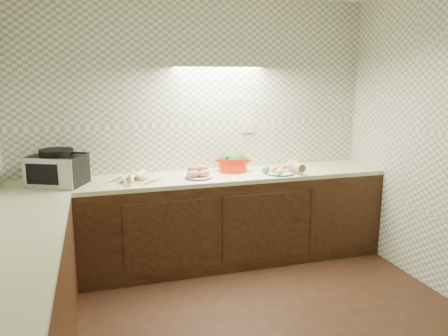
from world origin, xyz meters
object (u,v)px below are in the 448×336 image
object	(u,v)px
dutch_oven	(233,162)
veg_plate	(285,168)
onion_bowl	(195,170)
parsnip_pile	(135,178)
sweet_potato_plate	(198,173)
toaster_oven	(57,169)

from	to	relation	value
dutch_oven	veg_plate	world-z (taller)	dutch_oven
onion_bowl	dutch_oven	size ratio (longest dim) A/B	0.35
dutch_oven	veg_plate	xyz separation A→B (m)	(0.47, -0.23, -0.05)
parsnip_pile	onion_bowl	bearing A→B (deg)	17.65
sweet_potato_plate	veg_plate	xyz separation A→B (m)	(0.87, -0.05, 0.00)
parsnip_pile	onion_bowl	distance (m)	0.62
toaster_oven	sweet_potato_plate	world-z (taller)	toaster_oven
sweet_potato_plate	onion_bowl	distance (m)	0.19
parsnip_pile	sweet_potato_plate	world-z (taller)	sweet_potato_plate
toaster_oven	veg_plate	world-z (taller)	toaster_oven
toaster_oven	onion_bowl	distance (m)	1.26
sweet_potato_plate	onion_bowl	bearing A→B (deg)	86.66
toaster_oven	sweet_potato_plate	distance (m)	1.25
parsnip_pile	sweet_potato_plate	distance (m)	0.58
parsnip_pile	dutch_oven	world-z (taller)	dutch_oven
toaster_oven	onion_bowl	bearing A→B (deg)	29.46
veg_plate	toaster_oven	bearing A→B (deg)	176.32
toaster_oven	onion_bowl	xyz separation A→B (m)	(1.25, 0.10, -0.11)
dutch_oven	veg_plate	size ratio (longest dim) A/B	0.96
parsnip_pile	sweet_potato_plate	size ratio (longest dim) A/B	1.71
toaster_oven	onion_bowl	size ratio (longest dim) A/B	4.29
sweet_potato_plate	dutch_oven	size ratio (longest dim) A/B	0.71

